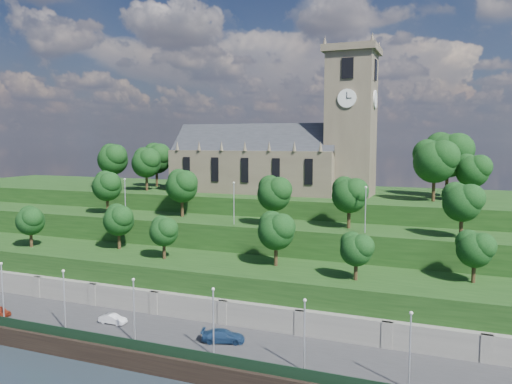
% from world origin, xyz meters
% --- Properties ---
extents(ground, '(320.00, 320.00, 0.00)m').
position_xyz_m(ground, '(0.00, 0.00, 0.00)').
color(ground, '#1A232B').
rests_on(ground, ground).
extents(promenade, '(160.00, 12.00, 2.00)m').
position_xyz_m(promenade, '(0.00, 6.00, 1.00)').
color(promenade, '#2D2D30').
rests_on(promenade, ground).
extents(quay_wall, '(160.00, 0.50, 2.20)m').
position_xyz_m(quay_wall, '(0.00, -0.05, 1.10)').
color(quay_wall, black).
rests_on(quay_wall, ground).
extents(fence, '(160.00, 0.10, 1.20)m').
position_xyz_m(fence, '(0.00, 0.60, 2.60)').
color(fence, black).
rests_on(fence, promenade).
extents(retaining_wall, '(160.00, 2.10, 5.00)m').
position_xyz_m(retaining_wall, '(0.00, 11.97, 2.50)').
color(retaining_wall, slate).
rests_on(retaining_wall, ground).
extents(embankment_lower, '(160.00, 12.00, 8.00)m').
position_xyz_m(embankment_lower, '(0.00, 18.00, 4.00)').
color(embankment_lower, '#163612').
rests_on(embankment_lower, ground).
extents(embankment_upper, '(160.00, 10.00, 12.00)m').
position_xyz_m(embankment_upper, '(0.00, 29.00, 6.00)').
color(embankment_upper, '#163612').
rests_on(embankment_upper, ground).
extents(hilltop, '(160.00, 32.00, 15.00)m').
position_xyz_m(hilltop, '(0.00, 50.00, 7.50)').
color(hilltop, '#163612').
rests_on(hilltop, ground).
extents(church, '(38.60, 12.35, 27.60)m').
position_xyz_m(church, '(0.79, 45.98, 22.52)').
color(church, brown).
rests_on(church, hilltop).
extents(trees_lower, '(69.37, 8.57, 7.39)m').
position_xyz_m(trees_lower, '(-0.05, 18.23, 12.54)').
color(trees_lower, black).
rests_on(trees_lower, embankment_lower).
extents(trees_upper, '(63.18, 8.26, 8.07)m').
position_xyz_m(trees_upper, '(2.98, 28.28, 17.23)').
color(trees_upper, black).
rests_on(trees_upper, embankment_upper).
extents(trees_hilltop, '(74.92, 16.67, 11.37)m').
position_xyz_m(trees_hilltop, '(4.57, 45.15, 21.68)').
color(trees_hilltop, black).
rests_on(trees_hilltop, hilltop).
extents(lamp_posts_promenade, '(60.36, 0.36, 7.47)m').
position_xyz_m(lamp_posts_promenade, '(-2.00, 2.50, 6.33)').
color(lamp_posts_promenade, '#B2B2B7').
rests_on(lamp_posts_promenade, promenade).
extents(lamp_posts_upper, '(40.36, 0.36, 6.61)m').
position_xyz_m(lamp_posts_upper, '(0.00, 26.00, 15.89)').
color(lamp_posts_upper, '#B2B2B7').
rests_on(lamp_posts_upper, embankment_upper).
extents(car_middle, '(3.61, 1.36, 1.18)m').
position_xyz_m(car_middle, '(-7.94, 6.33, 2.59)').
color(car_middle, silver).
rests_on(car_middle, promenade).
extents(car_right, '(5.31, 3.35, 1.43)m').
position_xyz_m(car_right, '(7.40, 6.15, 2.72)').
color(car_right, navy).
rests_on(car_right, promenade).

